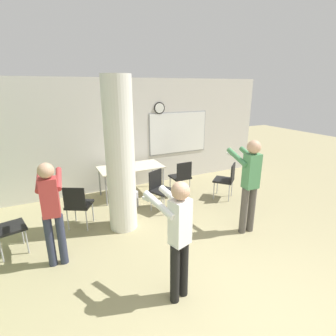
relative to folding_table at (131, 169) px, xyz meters
The scene contains 14 objects.
ground_plane 4.47m from the folding_table, 87.36° to the right, with size 24.00×24.00×0.00m, color tan.
wall_back 0.99m from the folding_table, 70.26° to the left, with size 8.00×0.15×2.80m.
support_pillar 1.69m from the folding_table, 114.47° to the right, with size 0.52×0.52×2.80m.
folding_table is the anchor object (origin of this frame).
bottle_on_table 0.25m from the folding_table, 141.16° to the right, with size 0.06×0.06×0.23m.
waste_bin 0.83m from the folding_table, 106.85° to the right, with size 0.26×0.26×0.35m.
chair_by_left_wall 2.94m from the folding_table, 151.15° to the right, with size 0.53×0.53×0.87m.
chair_near_pillar 1.77m from the folding_table, 142.84° to the right, with size 0.60×0.60×0.87m.
chair_table_front 1.08m from the folding_table, 73.02° to the right, with size 0.59×0.59×0.87m.
chair_table_right 1.24m from the folding_table, 25.57° to the right, with size 0.44×0.44×0.87m.
chair_mid_room 2.31m from the folding_table, 30.77° to the right, with size 0.62×0.62×0.87m.
person_playing_front 3.46m from the folding_table, 98.96° to the right, with size 0.48×0.63×1.59m.
person_watching_back 2.75m from the folding_table, 132.81° to the right, with size 0.40×0.61×1.61m.
person_playing_side 2.91m from the folding_table, 61.76° to the right, with size 0.41×0.69×1.74m.
Camera 1 is at (-2.07, -1.41, 2.61)m, focal length 28.00 mm.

